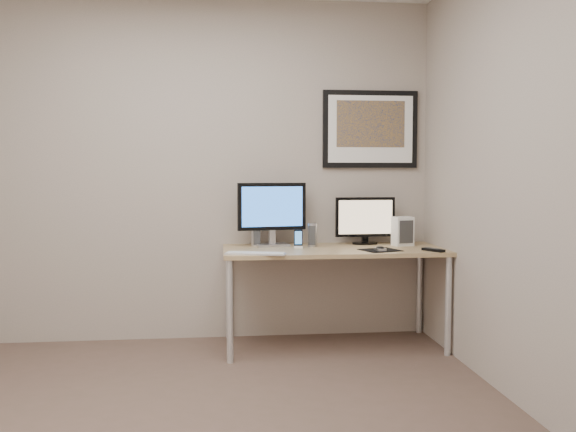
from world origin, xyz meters
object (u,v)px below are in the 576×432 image
(keyboard, at_px, (256,253))
(fan_unit, at_px, (403,231))
(monitor_large, at_px, (272,211))
(speaker_left, at_px, (256,235))
(monitor_tv, at_px, (365,219))
(speaker_right, at_px, (312,235))
(phone_dock, at_px, (298,239))
(framed_art, at_px, (370,129))
(desk, at_px, (333,257))

(keyboard, bearing_deg, fan_unit, 34.19)
(monitor_large, xyz_separation_m, fan_unit, (0.99, -0.08, -0.15))
(speaker_left, bearing_deg, keyboard, -103.70)
(monitor_tv, distance_m, fan_unit, 0.30)
(speaker_right, bearing_deg, phone_dock, -136.31)
(framed_art, distance_m, monitor_large, 1.02)
(speaker_right, height_order, fan_unit, fan_unit)
(phone_dock, bearing_deg, framed_art, 30.43)
(phone_dock, bearing_deg, monitor_tv, 21.91)
(speaker_left, bearing_deg, monitor_tv, -8.79)
(fan_unit, bearing_deg, phone_dock, 171.28)
(monitor_tv, height_order, speaker_right, monitor_tv)
(speaker_right, xyz_separation_m, phone_dock, (-0.12, -0.07, -0.02))
(framed_art, bearing_deg, speaker_right, -155.51)
(framed_art, relative_size, fan_unit, 3.43)
(monitor_large, distance_m, monitor_tv, 0.73)
(monitor_tv, bearing_deg, monitor_large, -179.19)
(monitor_tv, bearing_deg, speaker_left, 179.96)
(desk, xyz_separation_m, fan_unit, (0.55, 0.10, 0.18))
(keyboard, bearing_deg, monitor_large, 87.60)
(keyboard, bearing_deg, monitor_tv, 44.93)
(desk, xyz_separation_m, speaker_right, (-0.14, 0.11, 0.15))
(monitor_large, relative_size, fan_unit, 2.38)
(monitor_large, relative_size, phone_dock, 3.77)
(desk, height_order, speaker_right, speaker_right)
(framed_art, height_order, phone_dock, framed_art)
(monitor_tv, xyz_separation_m, keyboard, (-0.87, -0.49, -0.19))
(framed_art, relative_size, phone_dock, 5.44)
(monitor_tv, relative_size, phone_dock, 3.36)
(framed_art, relative_size, monitor_large, 1.44)
(framed_art, relative_size, keyboard, 1.82)
(speaker_left, xyz_separation_m, fan_unit, (1.11, -0.09, 0.02))
(monitor_tv, relative_size, keyboard, 1.13)
(desk, relative_size, framed_art, 2.13)
(phone_dock, bearing_deg, monitor_large, 148.09)
(keyboard, bearing_deg, phone_dock, 59.86)
(framed_art, relative_size, speaker_right, 4.32)
(speaker_right, height_order, keyboard, speaker_right)
(framed_art, xyz_separation_m, fan_unit, (0.20, -0.23, -0.78))
(monitor_large, xyz_separation_m, monitor_tv, (0.72, 0.03, -0.07))
(monitor_large, height_order, fan_unit, monitor_large)
(desk, relative_size, monitor_tv, 3.45)
(desk, distance_m, keyboard, 0.65)
(desk, distance_m, monitor_large, 0.57)
(monitor_large, bearing_deg, fan_unit, -14.20)
(speaker_left, bearing_deg, monitor_large, -13.83)
(speaker_left, height_order, speaker_right, speaker_right)
(phone_dock, height_order, fan_unit, fan_unit)
(speaker_right, bearing_deg, keyboard, -125.32)
(monitor_large, height_order, phone_dock, monitor_large)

